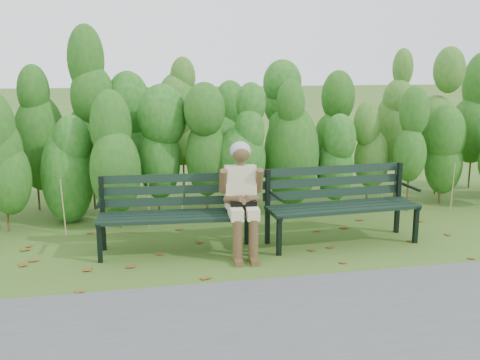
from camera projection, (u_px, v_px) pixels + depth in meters
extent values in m
plane|color=#3E5B1F|center=(246.00, 249.00, 6.50)|extent=(80.00, 80.00, 0.00)
cube|color=#474749|center=(306.00, 340.00, 4.40)|extent=(60.00, 2.50, 0.01)
cylinder|color=#47381E|center=(13.00, 201.00, 7.12)|extent=(0.03, 0.03, 0.80)
ellipsoid|color=#145E10|center=(9.00, 151.00, 6.99)|extent=(0.64, 0.64, 1.44)
cylinder|color=#47381E|center=(63.00, 198.00, 7.24)|extent=(0.03, 0.03, 0.80)
ellipsoid|color=#145E10|center=(60.00, 149.00, 7.11)|extent=(0.64, 0.64, 1.44)
cylinder|color=#47381E|center=(111.00, 196.00, 7.36)|extent=(0.03, 0.03, 0.80)
ellipsoid|color=#145E10|center=(109.00, 148.00, 7.23)|extent=(0.64, 0.64, 1.44)
cylinder|color=#47381E|center=(158.00, 194.00, 7.48)|extent=(0.03, 0.03, 0.80)
ellipsoid|color=#145E10|center=(157.00, 146.00, 7.35)|extent=(0.64, 0.64, 1.44)
cylinder|color=#47381E|center=(204.00, 192.00, 7.60)|extent=(0.03, 0.03, 0.80)
ellipsoid|color=#145E10|center=(203.00, 145.00, 7.47)|extent=(0.64, 0.64, 1.44)
cylinder|color=#47381E|center=(248.00, 190.00, 7.72)|extent=(0.03, 0.03, 0.80)
ellipsoid|color=#145E10|center=(248.00, 144.00, 7.59)|extent=(0.64, 0.64, 1.44)
cylinder|color=#47381E|center=(290.00, 188.00, 7.85)|extent=(0.03, 0.03, 0.80)
ellipsoid|color=#145E10|center=(291.00, 142.00, 7.71)|extent=(0.64, 0.64, 1.44)
cylinder|color=#47381E|center=(332.00, 186.00, 7.97)|extent=(0.03, 0.03, 0.80)
ellipsoid|color=#145E10|center=(333.00, 141.00, 7.83)|extent=(0.64, 0.64, 1.44)
cylinder|color=#47381E|center=(372.00, 184.00, 8.09)|extent=(0.03, 0.03, 0.80)
ellipsoid|color=#145E10|center=(374.00, 140.00, 7.95)|extent=(0.64, 0.64, 1.44)
cylinder|color=#47381E|center=(411.00, 182.00, 8.21)|extent=(0.03, 0.03, 0.80)
ellipsoid|color=#145E10|center=(414.00, 139.00, 8.07)|extent=(0.64, 0.64, 1.44)
cylinder|color=#47381E|center=(449.00, 180.00, 8.33)|extent=(0.03, 0.03, 0.80)
ellipsoid|color=#145E10|center=(452.00, 138.00, 8.19)|extent=(0.64, 0.64, 1.44)
cylinder|color=#47381E|center=(30.00, 174.00, 8.06)|extent=(0.04, 0.04, 1.10)
ellipsoid|color=#204D1B|center=(25.00, 112.00, 7.87)|extent=(0.70, 0.70, 1.98)
cylinder|color=#47381E|center=(85.00, 172.00, 8.21)|extent=(0.04, 0.04, 1.10)
ellipsoid|color=#204D1B|center=(81.00, 111.00, 8.03)|extent=(0.70, 0.70, 1.98)
cylinder|color=#47381E|center=(138.00, 169.00, 8.36)|extent=(0.04, 0.04, 1.10)
ellipsoid|color=#204D1B|center=(136.00, 110.00, 8.18)|extent=(0.70, 0.70, 1.98)
cylinder|color=#47381E|center=(189.00, 168.00, 8.51)|extent=(0.04, 0.04, 1.10)
ellipsoid|color=#204D1B|center=(188.00, 109.00, 8.33)|extent=(0.70, 0.70, 1.98)
cylinder|color=#47381E|center=(239.00, 166.00, 8.67)|extent=(0.04, 0.04, 1.10)
ellipsoid|color=#204D1B|center=(239.00, 109.00, 8.48)|extent=(0.70, 0.70, 1.98)
cylinder|color=#47381E|center=(287.00, 164.00, 8.82)|extent=(0.04, 0.04, 1.10)
ellipsoid|color=#204D1B|center=(288.00, 108.00, 8.63)|extent=(0.70, 0.70, 1.98)
cylinder|color=#47381E|center=(333.00, 162.00, 8.97)|extent=(0.04, 0.04, 1.10)
ellipsoid|color=#204D1B|center=(335.00, 107.00, 8.78)|extent=(0.70, 0.70, 1.98)
cylinder|color=#47381E|center=(377.00, 160.00, 9.12)|extent=(0.04, 0.04, 1.10)
ellipsoid|color=#204D1B|center=(380.00, 106.00, 8.94)|extent=(0.70, 0.70, 1.98)
cylinder|color=#47381E|center=(421.00, 159.00, 9.27)|extent=(0.04, 0.04, 1.10)
ellipsoid|color=#204D1B|center=(424.00, 105.00, 9.09)|extent=(0.70, 0.70, 1.98)
cylinder|color=#47381E|center=(462.00, 157.00, 9.42)|extent=(0.04, 0.04, 1.10)
ellipsoid|color=#204D1B|center=(467.00, 105.00, 9.24)|extent=(0.70, 0.70, 1.98)
cube|color=brown|center=(170.00, 253.00, 6.38)|extent=(0.11, 0.11, 0.01)
cube|color=brown|center=(308.00, 233.00, 7.10)|extent=(0.11, 0.11, 0.01)
cube|color=brown|center=(467.00, 272.00, 5.79)|extent=(0.10, 0.08, 0.01)
cube|color=brown|center=(399.00, 271.00, 5.84)|extent=(0.08, 0.10, 0.01)
cube|color=brown|center=(312.00, 224.00, 7.51)|extent=(0.11, 0.11, 0.01)
cube|color=brown|center=(454.00, 246.00, 6.61)|extent=(0.09, 0.07, 0.01)
cube|color=brown|center=(228.00, 247.00, 6.56)|extent=(0.10, 0.08, 0.01)
cube|color=brown|center=(64.00, 266.00, 5.96)|extent=(0.11, 0.10, 0.01)
cube|color=brown|center=(281.00, 264.00, 6.04)|extent=(0.11, 0.11, 0.01)
cube|color=brown|center=(422.00, 215.00, 7.95)|extent=(0.10, 0.11, 0.01)
cube|color=brown|center=(308.00, 235.00, 7.04)|extent=(0.10, 0.08, 0.01)
cube|color=brown|center=(431.00, 256.00, 6.28)|extent=(0.09, 0.10, 0.01)
cube|color=brown|center=(300.00, 271.00, 5.83)|extent=(0.10, 0.11, 0.01)
cube|color=brown|center=(307.00, 254.00, 6.34)|extent=(0.09, 0.10, 0.01)
cube|color=brown|center=(414.00, 229.00, 7.29)|extent=(0.10, 0.09, 0.01)
cube|color=brown|center=(222.00, 230.00, 7.25)|extent=(0.11, 0.11, 0.01)
cube|color=brown|center=(354.00, 263.00, 6.05)|extent=(0.09, 0.11, 0.01)
cube|color=brown|center=(179.00, 235.00, 7.01)|extent=(0.11, 0.11, 0.01)
cube|color=brown|center=(281.00, 249.00, 6.50)|extent=(0.10, 0.11, 0.01)
cube|color=brown|center=(405.00, 241.00, 6.79)|extent=(0.08, 0.10, 0.01)
cube|color=brown|center=(414.00, 227.00, 7.34)|extent=(0.11, 0.11, 0.01)
cube|color=black|center=(176.00, 221.00, 6.11)|extent=(1.74, 0.23, 0.04)
cube|color=black|center=(176.00, 218.00, 6.23)|extent=(1.74, 0.23, 0.04)
cube|color=black|center=(176.00, 215.00, 6.34)|extent=(1.74, 0.23, 0.04)
cube|color=black|center=(176.00, 212.00, 6.46)|extent=(1.74, 0.23, 0.04)
cube|color=black|center=(175.00, 201.00, 6.53)|extent=(1.74, 0.18, 0.10)
cube|color=black|center=(175.00, 190.00, 6.51)|extent=(1.74, 0.18, 0.10)
cube|color=black|center=(175.00, 178.00, 6.50)|extent=(1.74, 0.18, 0.10)
cube|color=black|center=(100.00, 243.00, 6.04)|extent=(0.05, 0.05, 0.43)
cube|color=black|center=(103.00, 214.00, 6.40)|extent=(0.05, 0.05, 0.87)
cube|color=black|center=(101.00, 221.00, 6.19)|extent=(0.08, 0.48, 0.04)
cylinder|color=black|center=(99.00, 203.00, 6.09)|extent=(0.06, 0.36, 0.03)
cube|color=black|center=(252.00, 237.00, 6.25)|extent=(0.05, 0.05, 0.43)
cube|color=black|center=(246.00, 209.00, 6.61)|extent=(0.05, 0.05, 0.87)
cube|color=black|center=(249.00, 215.00, 6.40)|extent=(0.08, 0.48, 0.04)
cylinder|color=black|center=(250.00, 198.00, 6.30)|extent=(0.06, 0.36, 0.03)
cube|color=black|center=(350.00, 211.00, 6.44)|extent=(1.81, 0.21, 0.04)
cube|color=black|center=(345.00, 208.00, 6.56)|extent=(1.81, 0.21, 0.04)
cube|color=black|center=(341.00, 206.00, 6.68)|extent=(1.81, 0.21, 0.04)
cube|color=black|center=(336.00, 203.00, 6.80)|extent=(1.81, 0.21, 0.04)
cube|color=black|center=(334.00, 193.00, 6.86)|extent=(1.80, 0.16, 0.11)
cube|color=black|center=(333.00, 181.00, 6.85)|extent=(1.80, 0.16, 0.11)
cube|color=black|center=(333.00, 170.00, 6.83)|extent=(1.80, 0.16, 0.11)
cube|color=black|center=(279.00, 236.00, 6.26)|extent=(0.05, 0.05, 0.45)
cube|color=black|center=(268.00, 207.00, 6.62)|extent=(0.05, 0.05, 0.90)
cube|color=black|center=(274.00, 214.00, 6.41)|extent=(0.08, 0.50, 0.04)
cylinder|color=black|center=(275.00, 196.00, 6.31)|extent=(0.06, 0.38, 0.04)
cube|color=black|center=(416.00, 225.00, 6.69)|extent=(0.05, 0.05, 0.45)
cube|color=black|center=(398.00, 198.00, 7.05)|extent=(0.05, 0.05, 0.90)
cube|color=black|center=(408.00, 204.00, 6.84)|extent=(0.08, 0.50, 0.04)
cylinder|color=black|center=(411.00, 187.00, 6.75)|extent=(0.06, 0.38, 0.04)
cube|color=#C4B993|center=(236.00, 212.00, 6.15)|extent=(0.16, 0.42, 0.13)
cube|color=#C4B993|center=(251.00, 211.00, 6.18)|extent=(0.16, 0.42, 0.13)
cylinder|color=brown|center=(237.00, 241.00, 6.05)|extent=(0.11, 0.11, 0.47)
cylinder|color=brown|center=(253.00, 240.00, 6.08)|extent=(0.11, 0.11, 0.47)
cube|color=brown|center=(238.00, 262.00, 6.02)|extent=(0.10, 0.20, 0.06)
cube|color=brown|center=(254.00, 261.00, 6.04)|extent=(0.10, 0.20, 0.06)
cube|color=#C4B993|center=(240.00, 186.00, 6.37)|extent=(0.37, 0.27, 0.50)
cylinder|color=brown|center=(241.00, 164.00, 6.30)|extent=(0.09, 0.09, 0.10)
sphere|color=brown|center=(241.00, 153.00, 6.26)|extent=(0.20, 0.20, 0.20)
ellipsoid|color=gray|center=(240.00, 151.00, 6.28)|extent=(0.23, 0.22, 0.21)
cylinder|color=brown|center=(223.00, 181.00, 6.25)|extent=(0.10, 0.21, 0.30)
cylinder|color=brown|center=(259.00, 180.00, 6.30)|extent=(0.10, 0.21, 0.30)
cylinder|color=brown|center=(234.00, 199.00, 6.18)|extent=(0.21, 0.26, 0.13)
cylinder|color=brown|center=(252.00, 199.00, 6.21)|extent=(0.23, 0.25, 0.13)
sphere|color=brown|center=(243.00, 202.00, 6.14)|extent=(0.11, 0.11, 0.11)
cube|color=black|center=(243.00, 208.00, 6.16)|extent=(0.30, 0.14, 0.15)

